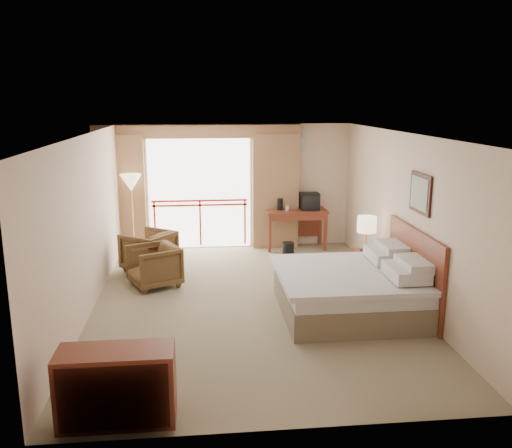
{
  "coord_description": "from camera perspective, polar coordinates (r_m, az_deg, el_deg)",
  "views": [
    {
      "loc": [
        -0.78,
        -8.24,
        3.22
      ],
      "look_at": [
        0.12,
        0.4,
        1.21
      ],
      "focal_mm": 38.0,
      "sensor_mm": 36.0,
      "label": 1
    }
  ],
  "objects": [
    {
      "name": "desk",
      "position": [
        11.93,
        4.15,
        0.68
      ],
      "size": [
        1.33,
        0.64,
        0.87
      ],
      "rotation": [
        0.0,
        0.0,
        -0.04
      ],
      "color": "maroon",
      "rests_on": "floor"
    },
    {
      "name": "armchair_near",
      "position": [
        9.79,
        -10.59,
        -6.41
      ],
      "size": [
        1.06,
        1.05,
        0.73
      ],
      "primitive_type": "imported",
      "rotation": [
        0.0,
        0.0,
        -1.13
      ],
      "color": "#4B341D",
      "rests_on": "floor"
    },
    {
      "name": "bed",
      "position": [
        8.47,
        10.09,
        -6.8
      ],
      "size": [
        2.13,
        2.06,
        0.97
      ],
      "color": "brown",
      "rests_on": "floor"
    },
    {
      "name": "headboard",
      "position": [
        8.69,
        16.3,
        -4.71
      ],
      "size": [
        0.06,
        2.1,
        1.3
      ],
      "primitive_type": "cube",
      "color": "maroon",
      "rests_on": "wall_right"
    },
    {
      "name": "floor_lamp",
      "position": [
        11.41,
        -13.02,
        3.93
      ],
      "size": [
        0.44,
        0.44,
        1.72
      ],
      "rotation": [
        0.0,
        0.0,
        0.29
      ],
      "color": "tan",
      "rests_on": "floor"
    },
    {
      "name": "curtain_right",
      "position": [
        11.87,
        2.04,
        3.47
      ],
      "size": [
        1.0,
        0.26,
        2.5
      ],
      "primitive_type": "cube",
      "color": "#8B5F3E",
      "rests_on": "wall_back"
    },
    {
      "name": "curtain_left",
      "position": [
        11.88,
        -13.96,
        3.1
      ],
      "size": [
        1.0,
        0.26,
        2.5
      ],
      "primitive_type": "cube",
      "color": "#8B5F3E",
      "rests_on": "wall_back"
    },
    {
      "name": "wall_back",
      "position": [
        11.92,
        -2.12,
        4.0
      ],
      "size": [
        5.0,
        0.0,
        5.0
      ],
      "primitive_type": "plane",
      "rotation": [
        1.57,
        0.0,
        0.0
      ],
      "color": "beige",
      "rests_on": "ground"
    },
    {
      "name": "wall_front",
      "position": [
        5.16,
        3.19,
        -8.24
      ],
      "size": [
        5.0,
        0.0,
        5.0
      ],
      "primitive_type": "plane",
      "rotation": [
        -1.57,
        0.0,
        0.0
      ],
      "color": "beige",
      "rests_on": "ground"
    },
    {
      "name": "balcony_door",
      "position": [
        11.9,
        -5.96,
        3.19
      ],
      "size": [
        2.4,
        0.0,
        2.4
      ],
      "primitive_type": "plane",
      "rotation": [
        1.57,
        0.0,
        0.0
      ],
      "color": "white",
      "rests_on": "wall_back"
    },
    {
      "name": "balcony_railing",
      "position": [
        11.95,
        -5.91,
        1.34
      ],
      "size": [
        2.09,
        0.03,
        1.02
      ],
      "color": "red",
      "rests_on": "wall_back"
    },
    {
      "name": "dresser",
      "position": [
        5.88,
        -14.44,
        -16.19
      ],
      "size": [
        1.17,
        0.5,
        0.78
      ],
      "rotation": [
        0.0,
        0.0,
        0.01
      ],
      "color": "maroon",
      "rests_on": "floor"
    },
    {
      "name": "table_lamp",
      "position": [
        9.84,
        11.59,
        -0.11
      ],
      "size": [
        0.34,
        0.34,
        0.61
      ],
      "rotation": [
        0.0,
        0.0,
        -0.14
      ],
      "color": "tan",
      "rests_on": "nightstand"
    },
    {
      "name": "side_table",
      "position": [
        10.22,
        -11.28,
        -3.16
      ],
      "size": [
        0.55,
        0.55,
        0.6
      ],
      "rotation": [
        0.0,
        0.0,
        0.06
      ],
      "color": "black",
      "rests_on": "floor"
    },
    {
      "name": "nightstand",
      "position": [
        9.99,
        11.48,
        -4.37
      ],
      "size": [
        0.42,
        0.48,
        0.55
      ],
      "primitive_type": "cube",
      "rotation": [
        0.0,
        0.0,
        -0.06
      ],
      "color": "maroon",
      "rests_on": "floor"
    },
    {
      "name": "book",
      "position": [
        10.17,
        -11.33,
        -2.1
      ],
      "size": [
        0.26,
        0.29,
        0.02
      ],
      "primitive_type": "imported",
      "rotation": [
        0.0,
        0.0,
        0.46
      ],
      "color": "white",
      "rests_on": "side_table"
    },
    {
      "name": "coffee_maker",
      "position": [
        11.75,
        2.55,
        2.08
      ],
      "size": [
        0.15,
        0.15,
        0.25
      ],
      "primitive_type": "cylinder",
      "rotation": [
        0.0,
        0.0,
        0.36
      ],
      "color": "black",
      "rests_on": "desk"
    },
    {
      "name": "wall_left",
      "position": [
        8.63,
        -17.29,
        -0.08
      ],
      "size": [
        0.0,
        7.0,
        7.0
      ],
      "primitive_type": "plane",
      "rotation": [
        1.57,
        0.0,
        1.57
      ],
      "color": "beige",
      "rests_on": "ground"
    },
    {
      "name": "floor",
      "position": [
        8.88,
        -0.5,
        -8.22
      ],
      "size": [
        7.0,
        7.0,
        0.0
      ],
      "primitive_type": "plane",
      "color": "#807356",
      "rests_on": "ground"
    },
    {
      "name": "tv",
      "position": [
        11.85,
        5.67,
        2.4
      ],
      "size": [
        0.4,
        0.32,
        0.37
      ],
      "rotation": [
        0.0,
        0.0,
        -0.07
      ],
      "color": "black",
      "rests_on": "desk"
    },
    {
      "name": "valance",
      "position": [
        11.64,
        -6.12,
        9.66
      ],
      "size": [
        4.4,
        0.22,
        0.28
      ],
      "primitive_type": "cube",
      "color": "#8B5F3E",
      "rests_on": "wall_back"
    },
    {
      "name": "wall_right",
      "position": [
        9.07,
        15.41,
        0.66
      ],
      "size": [
        0.0,
        7.0,
        7.0
      ],
      "primitive_type": "plane",
      "rotation": [
        1.57,
        0.0,
        -1.57
      ],
      "color": "beige",
      "rests_on": "ground"
    },
    {
      "name": "armchair_far",
      "position": [
        10.68,
        -11.14,
        -4.77
      ],
      "size": [
        1.17,
        1.16,
        0.77
      ],
      "primitive_type": "imported",
      "rotation": [
        0.0,
        0.0,
        -2.2
      ],
      "color": "#4B341D",
      "rests_on": "floor"
    },
    {
      "name": "phone",
      "position": [
        9.75,
        11.55,
        -2.85
      ],
      "size": [
        0.2,
        0.17,
        0.08
      ],
      "primitive_type": "cube",
      "rotation": [
        0.0,
        0.0,
        0.11
      ],
      "color": "black",
      "rests_on": "nightstand"
    },
    {
      "name": "hvac_vent",
      "position": [
        11.93,
        4.17,
        8.82
      ],
      "size": [
        0.5,
        0.04,
        0.5
      ],
      "primitive_type": "cube",
      "color": "silver",
      "rests_on": "wall_back"
    },
    {
      "name": "wastebasket",
      "position": [
        11.31,
        3.41,
        -2.72
      ],
      "size": [
        0.32,
        0.32,
        0.31
      ],
      "primitive_type": "cylinder",
      "rotation": [
        0.0,
        0.0,
        -0.35
      ],
      "color": "black",
      "rests_on": "floor"
    },
    {
      "name": "framed_art",
      "position": [
        8.42,
        16.89,
        3.1
      ],
      "size": [
        0.04,
        0.72,
        0.6
      ],
      "color": "black",
      "rests_on": "wall_right"
    },
    {
      "name": "ceiling",
      "position": [
        8.3,
        -0.54,
        9.44
      ],
      "size": [
        7.0,
        7.0,
        0.0
      ],
      "primitive_type": "plane",
      "rotation": [
        3.14,
        0.0,
        0.0
      ],
      "color": "white",
      "rests_on": "wall_back"
    },
    {
      "name": "cup",
      "position": [
        11.74,
        3.3,
        1.69
      ],
      "size": [
        0.08,
        0.08,
        0.11
      ],
      "primitive_type": "cylinder",
      "rotation": [
        0.0,
        0.0,
        0.02
      ],
      "color": "white",
      "rests_on": "desk"
    }
  ]
}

